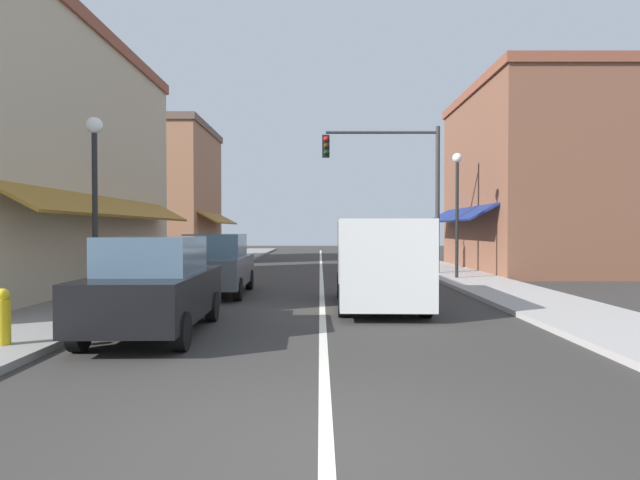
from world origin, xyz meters
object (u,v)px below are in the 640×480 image
object	(u,v)px
traffic_signal_mast_arm	(398,175)
street_lamp_right_mid	(456,195)
parked_car_second_left	(216,265)
van_in_lane	(377,260)
parked_car_nearest_left	(153,286)
street_lamp_left_near	(93,180)
fire_hydrant	(1,317)

from	to	relation	value
traffic_signal_mast_arm	street_lamp_right_mid	distance (m)	3.05
parked_car_second_left	van_in_lane	world-z (taller)	van_in_lane
parked_car_nearest_left	van_in_lane	size ratio (longest dim) A/B	0.79
parked_car_second_left	traffic_signal_mast_arm	bearing A→B (deg)	44.94
parked_car_nearest_left	parked_car_second_left	world-z (taller)	same
parked_car_nearest_left	van_in_lane	world-z (taller)	van_in_lane
street_lamp_left_near	parked_car_second_left	bearing A→B (deg)	61.49
traffic_signal_mast_arm	fire_hydrant	xyz separation A→B (m)	(-8.16, -13.77, -3.61)
van_in_lane	street_lamp_right_mid	world-z (taller)	street_lamp_right_mid
parked_car_second_left	traffic_signal_mast_arm	size ratio (longest dim) A/B	0.67
van_in_lane	street_lamp_right_mid	xyz separation A→B (m)	(3.63, 6.61, 2.04)
parked_car_nearest_left	parked_car_second_left	size ratio (longest dim) A/B	1.00
van_in_lane	street_lamp_left_near	distance (m)	6.80
street_lamp_left_near	traffic_signal_mast_arm	bearing A→B (deg)	50.91
street_lamp_left_near	street_lamp_right_mid	distance (m)	12.78
van_in_lane	parked_car_nearest_left	bearing A→B (deg)	-140.13
parked_car_nearest_left	street_lamp_left_near	bearing A→B (deg)	130.50
parked_car_nearest_left	parked_car_second_left	bearing A→B (deg)	88.75
parked_car_nearest_left	fire_hydrant	xyz separation A→B (m)	(-1.91, -1.39, -0.33)
van_in_lane	fire_hydrant	size ratio (longest dim) A/B	6.01
street_lamp_right_mid	van_in_lane	bearing A→B (deg)	-118.77
fire_hydrant	parked_car_second_left	bearing A→B (deg)	75.42
parked_car_nearest_left	van_in_lane	bearing A→B (deg)	37.07
parked_car_nearest_left	traffic_signal_mast_arm	xyz separation A→B (m)	(6.25, 12.38, 3.28)
parked_car_nearest_left	van_in_lane	xyz separation A→B (m)	(4.42, 3.51, 0.27)
van_in_lane	street_lamp_left_near	bearing A→B (deg)	-167.30
parked_car_nearest_left	street_lamp_left_near	world-z (taller)	street_lamp_left_near
fire_hydrant	traffic_signal_mast_arm	bearing A→B (deg)	59.36
traffic_signal_mast_arm	parked_car_nearest_left	bearing A→B (deg)	-116.77
traffic_signal_mast_arm	fire_hydrant	bearing A→B (deg)	-120.64
parked_car_nearest_left	street_lamp_left_near	xyz separation A→B (m)	(-2.00, 2.23, 2.11)
fire_hydrant	street_lamp_right_mid	bearing A→B (deg)	49.13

